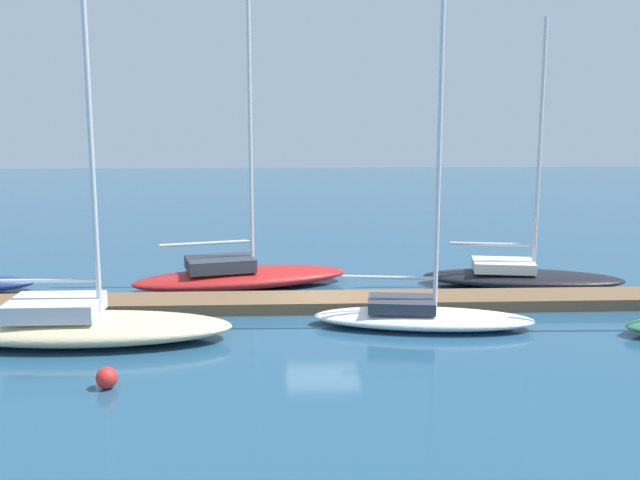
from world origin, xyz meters
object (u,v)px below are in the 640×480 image
sailboat_1 (82,324)px  sailboat_3 (421,314)px  mooring_buoy_red (107,378)px  sailboat_2 (239,274)px  sailboat_4 (521,275)px

sailboat_1 → sailboat_3: (10.13, 0.97, -0.09)m
sailboat_1 → mooring_buoy_red: sailboat_1 is taller
sailboat_3 → sailboat_2: bearing=145.6°
sailboat_4 → mooring_buoy_red: 16.63m
mooring_buoy_red → sailboat_4: bearing=36.6°
sailboat_1 → sailboat_4: 16.14m
sailboat_4 → sailboat_1: bearing=-148.0°
sailboat_3 → sailboat_4: 7.06m
sailboat_3 → sailboat_4: size_ratio=1.00×
sailboat_2 → sailboat_3: size_ratio=1.13×
sailboat_3 → mooring_buoy_red: 9.79m
sailboat_1 → mooring_buoy_red: 4.08m
sailboat_1 → sailboat_2: sailboat_2 is taller
sailboat_3 → sailboat_4: sailboat_3 is taller
sailboat_4 → mooring_buoy_red: size_ratio=18.73×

